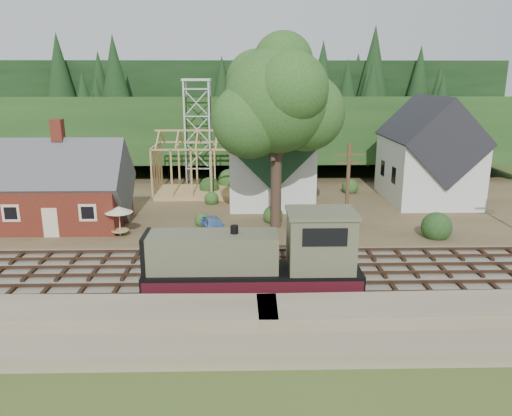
{
  "coord_description": "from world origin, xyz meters",
  "views": [
    {
      "loc": [
        -0.6,
        -30.63,
        12.74
      ],
      "look_at": [
        0.24,
        6.0,
        3.0
      ],
      "focal_mm": 35.0,
      "sensor_mm": 36.0,
      "label": 1
    }
  ],
  "objects_px": {
    "car_blue": "(214,226)",
    "car_red": "(449,201)",
    "car_green": "(52,216)",
    "locomotive": "(261,260)",
    "patio_set": "(119,211)"
  },
  "relations": [
    {
      "from": "locomotive",
      "to": "patio_set",
      "type": "xyz_separation_m",
      "value": [
        -10.94,
        10.75,
        0.16
      ]
    },
    {
      "from": "patio_set",
      "to": "locomotive",
      "type": "bearing_deg",
      "value": -44.51
    },
    {
      "from": "locomotive",
      "to": "patio_set",
      "type": "distance_m",
      "value": 15.33
    },
    {
      "from": "car_green",
      "to": "car_red",
      "type": "relative_size",
      "value": 0.71
    },
    {
      "from": "locomotive",
      "to": "car_red",
      "type": "height_order",
      "value": "locomotive"
    },
    {
      "from": "car_blue",
      "to": "car_green",
      "type": "relative_size",
      "value": 1.16
    },
    {
      "from": "locomotive",
      "to": "car_green",
      "type": "height_order",
      "value": "locomotive"
    },
    {
      "from": "locomotive",
      "to": "car_blue",
      "type": "bearing_deg",
      "value": 107.19
    },
    {
      "from": "car_blue",
      "to": "car_red",
      "type": "bearing_deg",
      "value": 1.49
    },
    {
      "from": "car_blue",
      "to": "car_green",
      "type": "distance_m",
      "value": 14.85
    },
    {
      "from": "car_green",
      "to": "car_red",
      "type": "height_order",
      "value": "car_red"
    },
    {
      "from": "car_blue",
      "to": "car_red",
      "type": "xyz_separation_m",
      "value": [
        22.31,
        7.53,
        -0.0
      ]
    },
    {
      "from": "locomotive",
      "to": "car_red",
      "type": "xyz_separation_m",
      "value": [
        18.85,
        18.71,
        -1.24
      ]
    },
    {
      "from": "car_blue",
      "to": "patio_set",
      "type": "relative_size",
      "value": 1.61
    },
    {
      "from": "car_green",
      "to": "car_red",
      "type": "bearing_deg",
      "value": -102.58
    }
  ]
}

